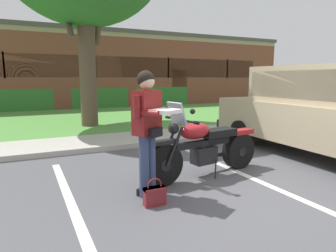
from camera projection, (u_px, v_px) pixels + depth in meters
The scene contains 14 objects.
ground_plane at pixel (240, 187), 4.34m from camera, with size 140.00×140.00×0.00m, color #4C4C51.
curb_strip at pixel (157, 143), 7.10m from camera, with size 60.00×0.20×0.12m, color #ADA89E.
concrete_walk at pixel (144, 137), 7.86m from camera, with size 60.00×1.50×0.08m, color #ADA89E.
grass_lawn at pixel (103, 117), 12.08m from camera, with size 60.00×7.96×0.06m, color #518E3D.
stall_stripe_0 at pixel (75, 212), 3.53m from camera, with size 0.12×4.40×0.01m, color silver.
stall_stripe_1 at pixel (254, 179), 4.71m from camera, with size 0.12×4.40×0.01m, color silver.
motorcycle at pixel (208, 146), 4.84m from camera, with size 2.24×0.82×1.26m.
rider_person at pixel (148, 124), 3.89m from camera, with size 0.59×0.67×1.70m.
handbag at pixel (155, 194), 3.72m from camera, with size 0.28×0.13×0.36m.
parked_suv_adjacent at pixel (324, 110), 6.01m from camera, with size 2.08×4.87×1.86m.
hedge_center_left at pixel (25, 98), 14.23m from camera, with size 2.56×0.90×1.24m.
hedge_center_right at pixel (99, 96), 15.75m from camera, with size 2.94×0.90×1.24m.
hedge_right at pixel (160, 95), 17.28m from camera, with size 3.23×0.90×1.24m.
brick_building at pixel (78, 71), 20.37m from camera, with size 24.61×12.12×4.20m.
Camera 1 is at (-2.75, -3.28, 1.60)m, focal length 31.30 mm.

